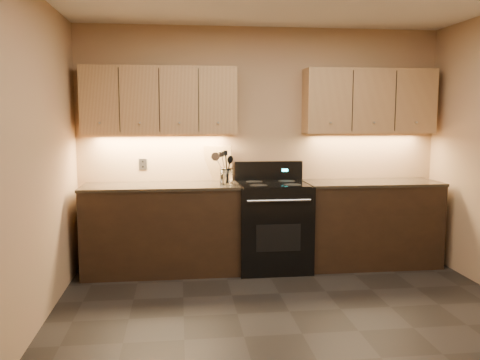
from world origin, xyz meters
name	(u,v)px	position (x,y,z in m)	size (l,w,h in m)	color
floor	(302,334)	(0.00, 0.00, 0.00)	(4.00, 4.00, 0.00)	black
wall_back	(261,147)	(0.00, 2.00, 1.30)	(4.00, 0.04, 2.60)	tan
wall_left	(17,166)	(-2.00, 0.00, 1.30)	(0.04, 4.00, 2.60)	tan
counter_left	(162,228)	(-1.10, 1.70, 0.47)	(1.62, 0.62, 0.93)	black
counter_right	(370,223)	(1.18, 1.70, 0.47)	(1.46, 0.62, 0.93)	black
stove	(273,225)	(0.08, 1.68, 0.48)	(0.76, 0.68, 1.14)	black
upper_cab_left	(160,101)	(-1.10, 1.85, 1.80)	(1.60, 0.30, 0.70)	tan
upper_cab_right	(369,101)	(1.18, 1.85, 1.80)	(1.44, 0.30, 0.70)	tan
outlet_plate	(143,164)	(-1.30, 1.99, 1.12)	(0.09, 0.01, 0.12)	#B2B5BA
utensil_crock	(226,177)	(-0.42, 1.66, 1.01)	(0.13, 0.13, 0.17)	white
cutting_board	(218,163)	(-0.48, 1.97, 1.12)	(0.31, 0.02, 0.39)	tan
wooden_spoon	(223,169)	(-0.45, 1.67, 1.09)	(0.06, 0.06, 0.29)	tan
black_spoon	(226,168)	(-0.42, 1.69, 1.10)	(0.06, 0.06, 0.30)	black
black_turner	(228,166)	(-0.41, 1.64, 1.12)	(0.08, 0.08, 0.35)	black
steel_spatula	(228,166)	(-0.40, 1.68, 1.12)	(0.08, 0.08, 0.35)	silver
steel_skimmer	(229,167)	(-0.39, 1.66, 1.11)	(0.09, 0.09, 0.34)	silver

